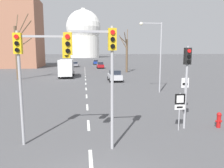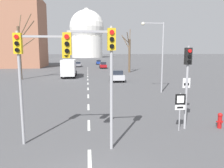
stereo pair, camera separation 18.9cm
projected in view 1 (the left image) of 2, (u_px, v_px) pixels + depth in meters
name	position (u px, v px, depth m)	size (l,w,h in m)	color
lane_stripe_0	(91.00, 160.00, 9.23)	(0.16, 2.00, 0.01)	silver
lane_stripe_1	(88.00, 125.00, 13.64)	(0.16, 2.00, 0.01)	silver
lane_stripe_2	(87.00, 107.00, 18.06)	(0.16, 2.00, 0.01)	silver
lane_stripe_3	(87.00, 96.00, 22.47)	(0.16, 2.00, 0.01)	silver
lane_stripe_4	(86.00, 89.00, 26.89)	(0.16, 2.00, 0.01)	silver
lane_stripe_5	(86.00, 84.00, 31.30)	(0.16, 2.00, 0.01)	silver
lane_stripe_6	(86.00, 80.00, 35.72)	(0.16, 2.00, 0.01)	silver
lane_stripe_7	(85.00, 77.00, 40.13)	(0.16, 2.00, 0.01)	silver
lane_stripe_8	(85.00, 74.00, 44.54)	(0.16, 2.00, 0.01)	silver
lane_stripe_9	(85.00, 72.00, 48.96)	(0.16, 2.00, 0.01)	silver
lane_stripe_10	(85.00, 70.00, 53.37)	(0.16, 2.00, 0.01)	silver
lane_stripe_11	(85.00, 69.00, 57.79)	(0.16, 2.00, 0.01)	silver
lane_stripe_12	(85.00, 68.00, 62.20)	(0.16, 2.00, 0.01)	silver
traffic_signal_near_right	(187.00, 72.00, 12.63)	(0.36, 0.34, 4.88)	#9E9EA3
traffic_signal_centre_tall	(98.00, 57.00, 9.64)	(2.29, 0.34, 5.67)	#9E9EA3
traffic_signal_near_left	(35.00, 59.00, 10.29)	(2.57, 0.34, 5.51)	#9E9EA3
route_sign_post	(180.00, 105.00, 12.53)	(0.60, 0.08, 2.22)	#9E9EA3
speed_limit_sign	(185.00, 88.00, 16.93)	(0.60, 0.08, 2.60)	#9E9EA3
fire_hydrant	(219.00, 119.00, 13.15)	(0.40, 0.34, 0.95)	#B21414
street_lamp_right	(156.00, 49.00, 23.93)	(2.54, 0.36, 7.68)	#9E9EA3
sedan_near_left	(115.00, 76.00, 33.68)	(1.93, 3.96, 1.74)	#B7B7BC
sedan_near_right	(75.00, 64.00, 65.78)	(1.94, 4.05, 1.65)	slate
sedan_mid_centre	(100.00, 65.00, 60.07)	(1.87, 4.26, 1.77)	maroon
sedan_far_left	(96.00, 62.00, 78.04)	(1.76, 4.36, 1.66)	navy
delivery_truck	(66.00, 68.00, 39.17)	(2.44, 7.20, 3.14)	#333842
bare_tree_left_near	(18.00, 49.00, 35.27)	(3.22, 3.96, 10.70)	brown
bare_tree_right_near	(126.00, 53.00, 48.14)	(2.26, 4.06, 9.55)	brown
capitol_dome	(84.00, 34.00, 167.12)	(26.19, 26.19, 37.00)	silver
apartment_block_left	(8.00, 33.00, 63.24)	(18.00, 14.00, 19.70)	#9E664C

